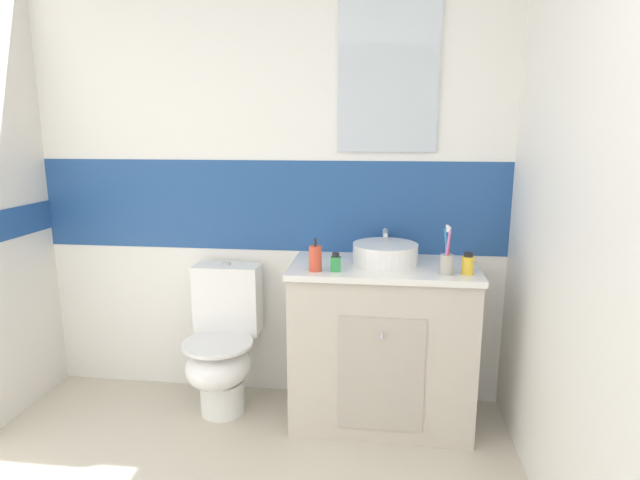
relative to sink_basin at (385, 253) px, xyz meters
The scene contains 9 objects.
wall_back_tiled 0.78m from the sink_basin, 156.38° to the left, with size 3.20×0.20×2.50m.
wall_right_plain 1.24m from the sink_basin, 54.15° to the right, with size 0.10×3.48×2.50m, color white.
vanity_cabinet 0.48m from the sink_basin, 118.90° to the right, with size 0.93×0.51×0.85m.
sink_basin is the anchor object (origin of this frame).
toilet 1.02m from the sink_basin, behind, with size 0.37×0.50×0.80m.
toothbrush_cup 0.33m from the sink_basin, 29.46° to the right, with size 0.06×0.06×0.23m.
soap_dispenser 0.38m from the sink_basin, 152.13° to the right, with size 0.06×0.06×0.16m.
lotion_bottle_short 0.41m from the sink_basin, 20.97° to the right, with size 0.06×0.06×0.10m.
perfume_flask_small 0.29m from the sink_basin, 143.42° to the right, with size 0.05×0.03×0.09m.
Camera 1 is at (0.63, -0.37, 1.51)m, focal length 28.96 mm.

